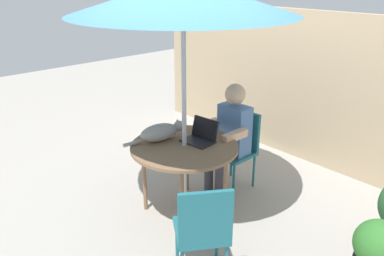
# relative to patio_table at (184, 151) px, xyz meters

# --- Properties ---
(ground_plane) EXTENTS (14.00, 14.00, 0.00)m
(ground_plane) POSITION_rel_patio_table_xyz_m (0.00, 0.00, -0.68)
(ground_plane) COLOR gray
(fence_back) EXTENTS (4.83, 0.08, 1.88)m
(fence_back) POSITION_rel_patio_table_xyz_m (0.00, 1.95, 0.26)
(fence_back) COLOR tan
(fence_back) RESTS_ON ground
(patio_table) EXTENTS (1.05, 1.05, 0.74)m
(patio_table) POSITION_rel_patio_table_xyz_m (0.00, 0.00, 0.00)
(patio_table) COLOR brown
(patio_table) RESTS_ON ground
(chair_occupied) EXTENTS (0.40, 0.40, 0.87)m
(chair_occupied) POSITION_rel_patio_table_xyz_m (0.00, 0.81, -0.17)
(chair_occupied) COLOR #1E606B
(chair_occupied) RESTS_ON ground
(chair_empty) EXTENTS (0.55, 0.55, 0.87)m
(chair_empty) POSITION_rel_patio_table_xyz_m (0.83, -0.55, -0.17)
(chair_empty) COLOR #1E606B
(chair_empty) RESTS_ON ground
(person_seated) EXTENTS (0.48, 0.48, 1.21)m
(person_seated) POSITION_rel_patio_table_xyz_m (0.00, 0.65, 0.00)
(person_seated) COLOR #4C72A5
(person_seated) RESTS_ON ground
(laptop) EXTENTS (0.33, 0.28, 0.21)m
(laptop) POSITION_rel_patio_table_xyz_m (0.03, 0.20, 0.12)
(laptop) COLOR black
(laptop) RESTS_ON patio_table
(cat) EXTENTS (0.26, 0.64, 0.17)m
(cat) POSITION_rel_patio_table_xyz_m (-0.25, -0.08, 0.14)
(cat) COLOR gray
(cat) RESTS_ON patio_table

